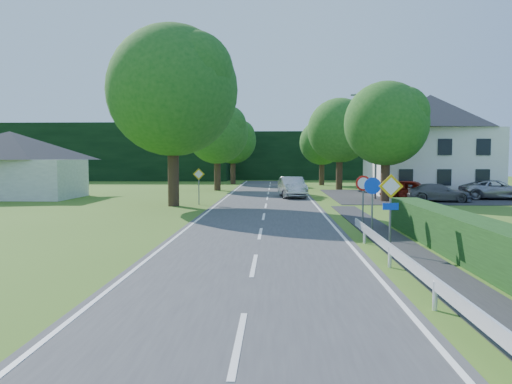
{
  "coord_description": "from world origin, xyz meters",
  "views": [
    {
      "loc": [
        0.6,
        -8.08,
        3.08
      ],
      "look_at": [
        -0.33,
        16.1,
        1.46
      ],
      "focal_mm": 35.0,
      "sensor_mm": 36.0,
      "label": 1
    }
  ],
  "objects_px": {
    "parked_car_red": "(412,190)",
    "moving_car": "(292,187)",
    "parked_car_grey": "(438,193)",
    "motorcycle": "(287,191)",
    "streetlight": "(374,140)",
    "parasol": "(420,182)",
    "parked_car_silver_b": "(497,190)"
  },
  "relations": [
    {
      "from": "parked_car_red",
      "to": "moving_car",
      "type": "bearing_deg",
      "value": 101.21
    },
    {
      "from": "moving_car",
      "to": "parked_car_grey",
      "type": "distance_m",
      "value": 10.84
    },
    {
      "from": "motorcycle",
      "to": "parked_car_grey",
      "type": "xyz_separation_m",
      "value": [
        10.62,
        -2.69,
        0.07
      ]
    },
    {
      "from": "parked_car_grey",
      "to": "streetlight",
      "type": "bearing_deg",
      "value": 66.52
    },
    {
      "from": "moving_car",
      "to": "parked_car_grey",
      "type": "relative_size",
      "value": 1.11
    },
    {
      "from": "moving_car",
      "to": "parked_car_red",
      "type": "xyz_separation_m",
      "value": [
        8.6,
        -2.72,
        -0.05
      ]
    },
    {
      "from": "streetlight",
      "to": "motorcycle",
      "type": "bearing_deg",
      "value": 177.57
    },
    {
      "from": "parasol",
      "to": "motorcycle",
      "type": "bearing_deg",
      "value": -159.56
    },
    {
      "from": "parked_car_red",
      "to": "parked_car_grey",
      "type": "distance_m",
      "value": 1.84
    },
    {
      "from": "motorcycle",
      "to": "parked_car_grey",
      "type": "height_order",
      "value": "parked_car_grey"
    },
    {
      "from": "streetlight",
      "to": "parked_car_grey",
      "type": "bearing_deg",
      "value": -30.52
    },
    {
      "from": "parked_car_red",
      "to": "parked_car_grey",
      "type": "height_order",
      "value": "parked_car_red"
    },
    {
      "from": "motorcycle",
      "to": "parked_car_silver_b",
      "type": "xyz_separation_m",
      "value": [
        15.69,
        -0.33,
        0.15
      ]
    },
    {
      "from": "parked_car_red",
      "to": "parasol",
      "type": "relative_size",
      "value": 1.83
    },
    {
      "from": "streetlight",
      "to": "parked_car_silver_b",
      "type": "distance_m",
      "value": 9.89
    },
    {
      "from": "streetlight",
      "to": "parked_car_red",
      "type": "distance_m",
      "value": 4.69
    },
    {
      "from": "moving_car",
      "to": "parked_car_red",
      "type": "height_order",
      "value": "moving_car"
    },
    {
      "from": "parked_car_silver_b",
      "to": "parasol",
      "type": "bearing_deg",
      "value": 48.9
    },
    {
      "from": "moving_car",
      "to": "motorcycle",
      "type": "xyz_separation_m",
      "value": [
        -0.4,
        -0.9,
        -0.24
      ]
    },
    {
      "from": "streetlight",
      "to": "moving_car",
      "type": "xyz_separation_m",
      "value": [
        -6.13,
        1.17,
        -3.62
      ]
    },
    {
      "from": "motorcycle",
      "to": "streetlight",
      "type": "bearing_deg",
      "value": 20.56
    },
    {
      "from": "streetlight",
      "to": "parasol",
      "type": "bearing_deg",
      "value": 43.06
    },
    {
      "from": "streetlight",
      "to": "parasol",
      "type": "distance_m",
      "value": 7.39
    },
    {
      "from": "parked_car_red",
      "to": "parked_car_silver_b",
      "type": "relative_size",
      "value": 0.86
    },
    {
      "from": "parked_car_grey",
      "to": "parasol",
      "type": "height_order",
      "value": "parasol"
    },
    {
      "from": "parasol",
      "to": "parked_car_red",
      "type": "bearing_deg",
      "value": -111.18
    },
    {
      "from": "moving_car",
      "to": "parked_car_silver_b",
      "type": "relative_size",
      "value": 0.95
    },
    {
      "from": "parked_car_red",
      "to": "parked_car_grey",
      "type": "bearing_deg",
      "value": -89.59
    },
    {
      "from": "parked_car_silver_b",
      "to": "moving_car",
      "type": "bearing_deg",
      "value": 90.66
    },
    {
      "from": "streetlight",
      "to": "parked_car_red",
      "type": "xyz_separation_m",
      "value": [
        2.48,
        -1.54,
        -3.67
      ]
    },
    {
      "from": "parked_car_grey",
      "to": "parasol",
      "type": "xyz_separation_m",
      "value": [
        0.72,
        6.92,
        0.45
      ]
    },
    {
      "from": "motorcycle",
      "to": "parasol",
      "type": "height_order",
      "value": "parasol"
    }
  ]
}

